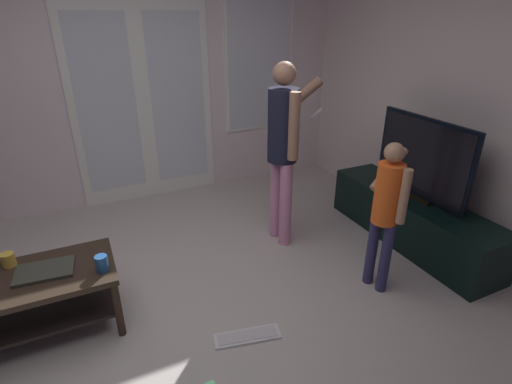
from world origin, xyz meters
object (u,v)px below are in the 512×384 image
(laptop_closed, at_px, (45,271))
(cup_near_edge, at_px, (102,263))
(person_adult, at_px, (284,140))
(loose_keyboard, at_px, (247,336))
(cup_by_laptop, at_px, (8,260))
(person_child, at_px, (387,205))
(flat_screen_tv, at_px, (423,159))
(tv_stand, at_px, (412,220))
(coffee_table, at_px, (28,294))

(laptop_closed, relative_size, cup_near_edge, 3.14)
(person_adult, height_order, laptop_closed, person_adult)
(loose_keyboard, bearing_deg, cup_by_laptop, 148.63)
(laptop_closed, height_order, cup_near_edge, cup_near_edge)
(person_child, bearing_deg, cup_near_edge, 167.73)
(flat_screen_tv, relative_size, laptop_closed, 2.84)
(tv_stand, bearing_deg, laptop_closed, 176.66)
(flat_screen_tv, bearing_deg, person_adult, 152.83)
(person_child, bearing_deg, coffee_table, 166.98)
(coffee_table, relative_size, cup_by_laptop, 11.71)
(coffee_table, distance_m, person_adult, 2.17)
(flat_screen_tv, relative_size, person_child, 0.84)
(coffee_table, height_order, laptop_closed, laptop_closed)
(loose_keyboard, distance_m, laptop_closed, 1.37)
(coffee_table, bearing_deg, person_child, -13.02)
(coffee_table, xyz_separation_m, loose_keyboard, (1.24, -0.63, -0.32))
(tv_stand, bearing_deg, person_child, -152.18)
(person_adult, xyz_separation_m, laptop_closed, (-1.92, -0.37, -0.50))
(person_adult, bearing_deg, tv_stand, -27.29)
(flat_screen_tv, xyz_separation_m, cup_near_edge, (-2.64, 0.03, -0.30))
(person_adult, xyz_separation_m, loose_keyboard, (-0.80, -1.01, -0.96))
(loose_keyboard, xyz_separation_m, cup_near_edge, (-0.78, 0.49, 0.50))
(coffee_table, bearing_deg, cup_by_laptop, 114.42)
(tv_stand, xyz_separation_m, flat_screen_tv, (-0.00, 0.00, 0.59))
(loose_keyboard, height_order, cup_by_laptop, cup_by_laptop)
(coffee_table, height_order, tv_stand, coffee_table)
(person_child, relative_size, loose_keyboard, 2.56)
(person_child, bearing_deg, loose_keyboard, -176.14)
(person_adult, bearing_deg, cup_by_laptop, -174.72)
(flat_screen_tv, xyz_separation_m, cup_by_laptop, (-3.19, 0.35, -0.31))
(loose_keyboard, xyz_separation_m, laptop_closed, (-1.12, 0.63, 0.46))
(coffee_table, xyz_separation_m, tv_stand, (3.10, -0.17, -0.11))
(laptop_closed, bearing_deg, loose_keyboard, -24.70)
(flat_screen_tv, relative_size, cup_by_laptop, 10.65)
(coffee_table, xyz_separation_m, cup_near_edge, (0.46, -0.13, 0.18))
(coffee_table, bearing_deg, laptop_closed, 3.14)
(tv_stand, xyz_separation_m, person_adult, (-1.06, 0.55, 0.75))
(flat_screen_tv, distance_m, cup_near_edge, 2.66)
(loose_keyboard, relative_size, cup_near_edge, 4.17)
(cup_near_edge, bearing_deg, person_adult, 17.94)
(coffee_table, xyz_separation_m, flat_screen_tv, (3.10, -0.16, 0.48))
(tv_stand, bearing_deg, coffee_table, 176.92)
(coffee_table, relative_size, cup_near_edge, 9.81)
(coffee_table, distance_m, loose_keyboard, 1.43)
(loose_keyboard, bearing_deg, tv_stand, 13.88)
(tv_stand, height_order, person_child, person_child)
(coffee_table, distance_m, cup_by_laptop, 0.26)
(tv_stand, height_order, loose_keyboard, tv_stand)
(cup_near_edge, xyz_separation_m, cup_by_laptop, (-0.54, 0.32, -0.01))
(loose_keyboard, distance_m, cup_by_laptop, 1.63)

